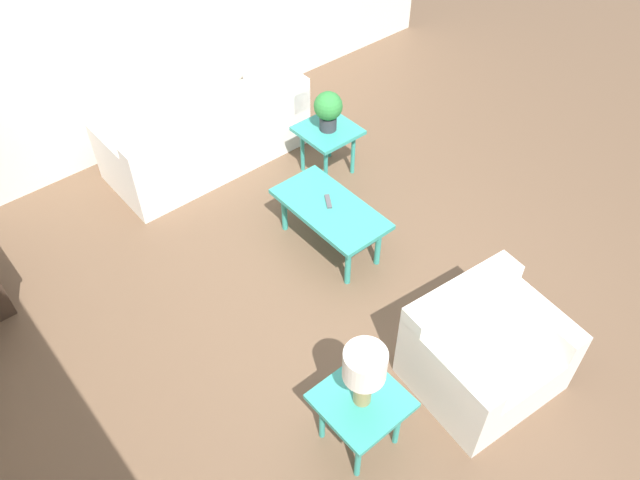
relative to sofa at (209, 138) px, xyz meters
The scene contains 10 objects.
ground_plane 2.31m from the sofa, behind, with size 14.00×14.00×0.00m, color brown.
wall_right 1.31m from the sofa, ahead, with size 0.12×7.20×2.70m.
sofa is the anchor object (origin of this frame).
armchair 3.35m from the sofa, behind, with size 0.92×1.02×0.73m.
coffee_table 1.68m from the sofa, behind, with size 1.01×0.52×0.45m.
side_table_plant 1.19m from the sofa, 138.19° to the right, with size 0.52×0.52×0.50m.
side_table_lamp 3.30m from the sofa, 163.97° to the left, with size 0.52×0.52×0.50m.
potted_plant 1.26m from the sofa, 138.19° to the right, with size 0.27×0.27×0.39m.
table_lamp 3.34m from the sofa, 163.97° to the left, with size 0.26×0.26×0.49m.
remote_control 1.63m from the sofa, behind, with size 0.16×0.12×0.02m.
Camera 1 is at (-2.23, 2.38, 3.94)m, focal length 35.00 mm.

